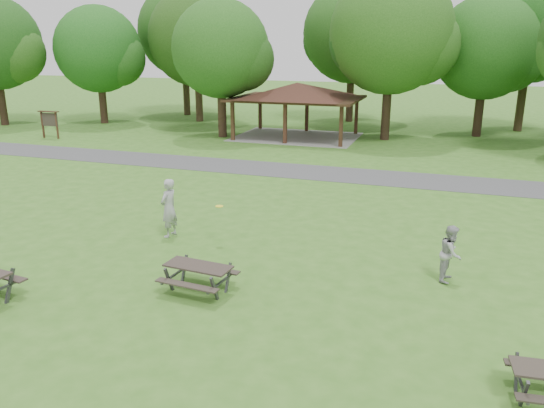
% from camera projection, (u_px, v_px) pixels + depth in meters
% --- Properties ---
extents(ground, '(160.00, 160.00, 0.00)m').
position_uv_depth(ground, '(189.00, 287.00, 14.34)').
color(ground, '#396D1F').
rests_on(ground, ground).
extents(asphalt_path, '(120.00, 3.20, 0.02)m').
position_uv_depth(asphalt_path, '(317.00, 173.00, 27.01)').
color(asphalt_path, '#434446').
rests_on(asphalt_path, ground).
extents(pavilion, '(8.60, 7.01, 3.76)m').
position_uv_depth(pavilion, '(297.00, 93.00, 36.42)').
color(pavilion, '#362213').
rests_on(pavilion, ground).
extents(notice_board, '(1.60, 0.30, 1.88)m').
position_uv_depth(notice_board, '(49.00, 119.00, 36.44)').
color(notice_board, '#351C13').
rests_on(notice_board, ground).
extents(tree_row_b, '(7.14, 6.80, 9.28)m').
position_uv_depth(tree_row_b, '(99.00, 52.00, 42.27)').
color(tree_row_b, '#311D15').
rests_on(tree_row_b, ground).
extents(tree_row_c, '(8.19, 7.80, 10.67)m').
position_uv_depth(tree_row_c, '(198.00, 41.00, 43.02)').
color(tree_row_c, '#322316').
rests_on(tree_row_c, ground).
extents(tree_row_d, '(6.93, 6.60, 9.27)m').
position_uv_depth(tree_row_d, '(222.00, 52.00, 35.82)').
color(tree_row_d, '#2F1F15').
rests_on(tree_row_d, ground).
extents(tree_row_e, '(8.40, 8.00, 11.02)m').
position_uv_depth(tree_row_e, '(392.00, 36.00, 34.38)').
color(tree_row_e, black).
rests_on(tree_row_e, ground).
extents(tree_row_f, '(7.35, 7.00, 9.55)m').
position_uv_depth(tree_row_f, '(487.00, 51.00, 35.98)').
color(tree_row_f, black).
rests_on(tree_row_f, ground).
extents(tree_deep_a, '(8.40, 8.00, 11.38)m').
position_uv_depth(tree_deep_a, '(185.00, 34.00, 46.94)').
color(tree_deep_a, '#2F2215').
rests_on(tree_deep_a, ground).
extents(tree_deep_b, '(8.40, 8.00, 11.13)m').
position_uv_depth(tree_deep_b, '(354.00, 36.00, 42.83)').
color(tree_deep_b, '#331E16').
rests_on(tree_deep_b, ground).
extents(tree_deep_c, '(8.82, 8.40, 11.90)m').
position_uv_depth(tree_deep_c, '(533.00, 27.00, 37.75)').
color(tree_deep_c, '#322316').
rests_on(tree_deep_c, ground).
extents(picnic_table_middle, '(1.89, 1.57, 0.77)m').
position_uv_depth(picnic_table_middle, '(198.00, 271.00, 13.94)').
color(picnic_table_middle, '#2E2621').
rests_on(picnic_table_middle, ground).
extents(frisbee_in_flight, '(0.29, 0.29, 0.02)m').
position_uv_depth(frisbee_in_flight, '(219.00, 206.00, 17.03)').
color(frisbee_in_flight, yellow).
rests_on(frisbee_in_flight, ground).
extents(frisbee_thrower, '(0.58, 0.79, 2.02)m').
position_uv_depth(frisbee_thrower, '(169.00, 208.00, 17.83)').
color(frisbee_thrower, '#A0A0A3').
rests_on(frisbee_thrower, ground).
extents(frisbee_catcher, '(0.72, 0.86, 1.60)m').
position_uv_depth(frisbee_catcher, '(451.00, 253.00, 14.54)').
color(frisbee_catcher, '#A4A4A7').
rests_on(frisbee_catcher, ground).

